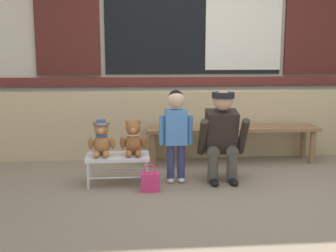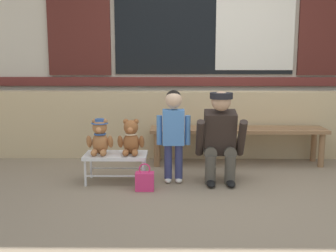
{
  "view_description": "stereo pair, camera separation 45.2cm",
  "coord_description": "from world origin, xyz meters",
  "px_view_note": "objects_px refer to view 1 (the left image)",
  "views": [
    {
      "loc": [
        -0.87,
        -3.89,
        1.3
      ],
      "look_at": [
        -0.47,
        0.55,
        0.55
      ],
      "focal_mm": 44.84,
      "sensor_mm": 36.0,
      "label": 1
    },
    {
      "loc": [
        -0.42,
        -3.91,
        1.3
      ],
      "look_at": [
        -0.47,
        0.55,
        0.55
      ],
      "focal_mm": 44.84,
      "sensor_mm": 36.0,
      "label": 2
    }
  ],
  "objects_px": {
    "teddy_bear_with_hat": "(102,139)",
    "handbag_on_ground": "(150,181)",
    "adult_crouching": "(222,136)",
    "wooden_bench_long": "(232,132)",
    "teddy_bear_plain": "(133,139)",
    "child_standing": "(176,126)",
    "small_display_bench": "(118,158)"
  },
  "relations": [
    {
      "from": "teddy_bear_with_hat",
      "to": "handbag_on_ground",
      "type": "bearing_deg",
      "value": -30.24
    },
    {
      "from": "teddy_bear_with_hat",
      "to": "adult_crouching",
      "type": "bearing_deg",
      "value": 0.72
    },
    {
      "from": "handbag_on_ground",
      "to": "teddy_bear_with_hat",
      "type": "bearing_deg",
      "value": 149.76
    },
    {
      "from": "teddy_bear_with_hat",
      "to": "adult_crouching",
      "type": "relative_size",
      "value": 0.38
    },
    {
      "from": "wooden_bench_long",
      "to": "teddy_bear_plain",
      "type": "distance_m",
      "value": 1.43
    },
    {
      "from": "teddy_bear_plain",
      "to": "teddy_bear_with_hat",
      "type": "bearing_deg",
      "value": 179.87
    },
    {
      "from": "wooden_bench_long",
      "to": "child_standing",
      "type": "height_order",
      "value": "child_standing"
    },
    {
      "from": "wooden_bench_long",
      "to": "handbag_on_ground",
      "type": "distance_m",
      "value": 1.5
    },
    {
      "from": "wooden_bench_long",
      "to": "adult_crouching",
      "type": "height_order",
      "value": "adult_crouching"
    },
    {
      "from": "teddy_bear_plain",
      "to": "child_standing",
      "type": "height_order",
      "value": "child_standing"
    },
    {
      "from": "child_standing",
      "to": "handbag_on_ground",
      "type": "height_order",
      "value": "child_standing"
    },
    {
      "from": "teddy_bear_plain",
      "to": "handbag_on_ground",
      "type": "relative_size",
      "value": 1.34
    },
    {
      "from": "wooden_bench_long",
      "to": "child_standing",
      "type": "xyz_separation_m",
      "value": [
        -0.77,
        -0.76,
        0.22
      ]
    },
    {
      "from": "small_display_bench",
      "to": "handbag_on_ground",
      "type": "height_order",
      "value": "small_display_bench"
    },
    {
      "from": "small_display_bench",
      "to": "teddy_bear_plain",
      "type": "distance_m",
      "value": 0.25
    },
    {
      "from": "teddy_bear_with_hat",
      "to": "handbag_on_ground",
      "type": "height_order",
      "value": "teddy_bear_with_hat"
    },
    {
      "from": "small_display_bench",
      "to": "child_standing",
      "type": "bearing_deg",
      "value": 0.18
    },
    {
      "from": "teddy_bear_plain",
      "to": "adult_crouching",
      "type": "height_order",
      "value": "adult_crouching"
    },
    {
      "from": "child_standing",
      "to": "adult_crouching",
      "type": "bearing_deg",
      "value": 1.87
    },
    {
      "from": "teddy_bear_plain",
      "to": "adult_crouching",
      "type": "bearing_deg",
      "value": 1.02
    },
    {
      "from": "small_display_bench",
      "to": "adult_crouching",
      "type": "bearing_deg",
      "value": 0.94
    },
    {
      "from": "wooden_bench_long",
      "to": "teddy_bear_with_hat",
      "type": "distance_m",
      "value": 1.71
    },
    {
      "from": "wooden_bench_long",
      "to": "teddy_bear_plain",
      "type": "height_order",
      "value": "teddy_bear_plain"
    },
    {
      "from": "wooden_bench_long",
      "to": "small_display_bench",
      "type": "height_order",
      "value": "wooden_bench_long"
    },
    {
      "from": "child_standing",
      "to": "adult_crouching",
      "type": "height_order",
      "value": "child_standing"
    },
    {
      "from": "small_display_bench",
      "to": "child_standing",
      "type": "distance_m",
      "value": 0.68
    },
    {
      "from": "teddy_bear_plain",
      "to": "child_standing",
      "type": "relative_size",
      "value": 0.38
    },
    {
      "from": "adult_crouching",
      "to": "teddy_bear_with_hat",
      "type": "bearing_deg",
      "value": -179.28
    },
    {
      "from": "teddy_bear_with_hat",
      "to": "handbag_on_ground",
      "type": "xyz_separation_m",
      "value": [
        0.48,
        -0.28,
        -0.38
      ]
    },
    {
      "from": "wooden_bench_long",
      "to": "teddy_bear_with_hat",
      "type": "xyz_separation_m",
      "value": [
        -1.53,
        -0.76,
        0.1
      ]
    },
    {
      "from": "small_display_bench",
      "to": "adult_crouching",
      "type": "relative_size",
      "value": 0.67
    },
    {
      "from": "teddy_bear_with_hat",
      "to": "child_standing",
      "type": "xyz_separation_m",
      "value": [
        0.76,
        -0.0,
        0.12
      ]
    }
  ]
}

